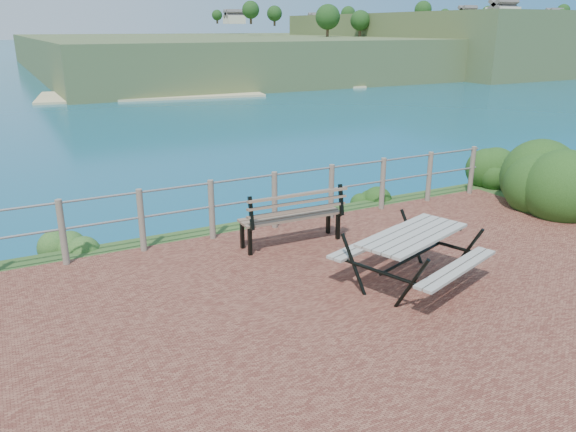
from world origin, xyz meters
name	(u,v)px	position (x,y,z in m)	size (l,w,h in m)	color
ground	(394,309)	(0.00, 0.00, 0.00)	(10.00, 7.00, 0.12)	brown
safety_railing	(275,197)	(0.00, 3.35, 0.57)	(9.40, 0.10, 1.00)	#6B5B4C
distant_bay	(421,38)	(173.07, 202.61, -1.52)	(290.00, 232.36, 24.00)	#4B6030
picnic_table	(412,253)	(0.64, 0.47, 0.46)	(1.85, 1.42, 0.72)	gray
park_bench	(291,208)	(-0.11, 2.54, 0.63)	(1.70, 0.47, 0.95)	brown
shrub_right_front	(555,208)	(5.38, 1.85, 0.00)	(1.52, 1.52, 2.15)	#1C3F13
shrub_right_edge	(484,186)	(5.34, 3.64, 0.00)	(1.03, 1.03, 1.48)	#1C3F13
shrub_lip_west	(67,245)	(-3.35, 4.20, 0.00)	(0.74, 0.74, 0.47)	#26521E
shrub_lip_east	(365,197)	(2.52, 4.20, 0.00)	(0.66, 0.66, 0.36)	#1C3F13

